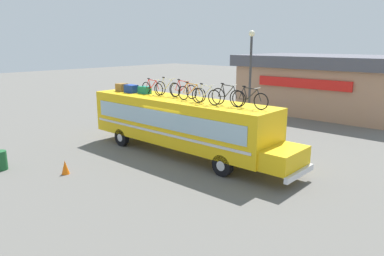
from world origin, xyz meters
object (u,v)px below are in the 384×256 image
object	(u,v)px
rooftop_bicycle_5	(206,96)
luggage_bag_3	(145,90)
bus	(181,122)
rooftop_bicycle_2	(167,88)
luggage_bag_2	(131,89)
rooftop_bicycle_7	(250,99)
luggage_bag_1	(122,87)
rooftop_bicycle_3	(183,90)
trash_bin	(1,160)
rooftop_bicycle_4	(191,93)
traffic_cone	(65,167)
rooftop_bicycle_1	(152,88)
street_lamp	(250,72)
rooftop_bicycle_6	(227,97)

from	to	relation	value
rooftop_bicycle_5	luggage_bag_3	bearing A→B (deg)	174.20
bus	rooftop_bicycle_2	bearing A→B (deg)	167.57
luggage_bag_2	rooftop_bicycle_7	bearing A→B (deg)	1.48
luggage_bag_1	luggage_bag_2	size ratio (longest dim) A/B	0.78
rooftop_bicycle_2	rooftop_bicycle_3	size ratio (longest dim) A/B	0.99
bus	rooftop_bicycle_5	world-z (taller)	rooftop_bicycle_5
luggage_bag_2	trash_bin	bearing A→B (deg)	-96.18
rooftop_bicycle_3	trash_bin	size ratio (longest dim) A/B	2.08
rooftop_bicycle_4	traffic_cone	world-z (taller)	rooftop_bicycle_4
traffic_cone	luggage_bag_2	bearing A→B (deg)	109.87
rooftop_bicycle_1	bus	bearing A→B (deg)	-2.21
street_lamp	rooftop_bicycle_5	bearing A→B (deg)	-75.25
luggage_bag_2	rooftop_bicycle_2	bearing A→B (deg)	9.73
luggage_bag_3	traffic_cone	size ratio (longest dim) A/B	1.08
rooftop_bicycle_1	luggage_bag_2	bearing A→B (deg)	-170.99
rooftop_bicycle_2	traffic_cone	distance (m)	6.37
bus	street_lamp	xyz separation A→B (m)	(0.31, 5.61, 2.14)
rooftop_bicycle_1	rooftop_bicycle_6	distance (m)	5.01
trash_bin	traffic_cone	distance (m)	3.09
luggage_bag_2	traffic_cone	xyz separation A→B (m)	(1.88, -5.21, -2.74)
luggage_bag_2	trash_bin	distance (m)	7.36
rooftop_bicycle_1	rooftop_bicycle_5	bearing A→B (deg)	-6.49
luggage_bag_3	trash_bin	distance (m)	7.71
luggage_bag_1	trash_bin	world-z (taller)	luggage_bag_1
bus	rooftop_bicycle_4	xyz separation A→B (m)	(0.80, -0.12, 1.52)
rooftop_bicycle_5	trash_bin	bearing A→B (deg)	-133.51
luggage_bag_1	rooftop_bicycle_4	xyz separation A→B (m)	(5.32, 0.01, 0.15)
rooftop_bicycle_1	trash_bin	size ratio (longest dim) A/B	1.89
luggage_bag_3	rooftop_bicycle_7	world-z (taller)	rooftop_bicycle_7
rooftop_bicycle_4	street_lamp	world-z (taller)	street_lamp
rooftop_bicycle_6	trash_bin	bearing A→B (deg)	-136.17
luggage_bag_3	rooftop_bicycle_6	distance (m)	5.65
bus	rooftop_bicycle_7	xyz separation A→B (m)	(3.91, 0.05, 1.53)
luggage_bag_1	trash_bin	bearing A→B (deg)	-88.90
rooftop_bicycle_6	street_lamp	xyz separation A→B (m)	(-2.52, 5.67, 0.59)
rooftop_bicycle_3	luggage_bag_1	bearing A→B (deg)	-173.72
bus	luggage_bag_3	bearing A→B (deg)	178.00
bus	rooftop_bicycle_5	distance (m)	2.46
trash_bin	traffic_cone	world-z (taller)	trash_bin
rooftop_bicycle_1	rooftop_bicycle_6	bearing A→B (deg)	-1.64
luggage_bag_3	street_lamp	xyz separation A→B (m)	(3.12, 5.51, 0.80)
bus	trash_bin	bearing A→B (deg)	-122.11
street_lamp	rooftop_bicycle_1	bearing A→B (deg)	-114.25
rooftop_bicycle_2	trash_bin	size ratio (longest dim) A/B	2.07
rooftop_bicycle_3	trash_bin	world-z (taller)	rooftop_bicycle_3
luggage_bag_3	rooftop_bicycle_3	distance (m)	2.65
rooftop_bicycle_2	rooftop_bicycle_3	xyz separation A→B (m)	(1.04, 0.08, -0.02)
rooftop_bicycle_4	trash_bin	size ratio (longest dim) A/B	2.03
rooftop_bicycle_5	street_lamp	bearing A→B (deg)	104.75
rooftop_bicycle_3	rooftop_bicycle_7	size ratio (longest dim) A/B	1.00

